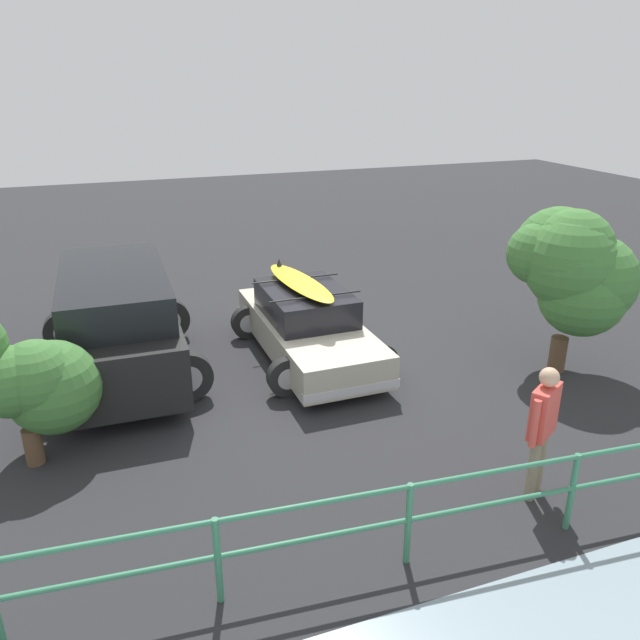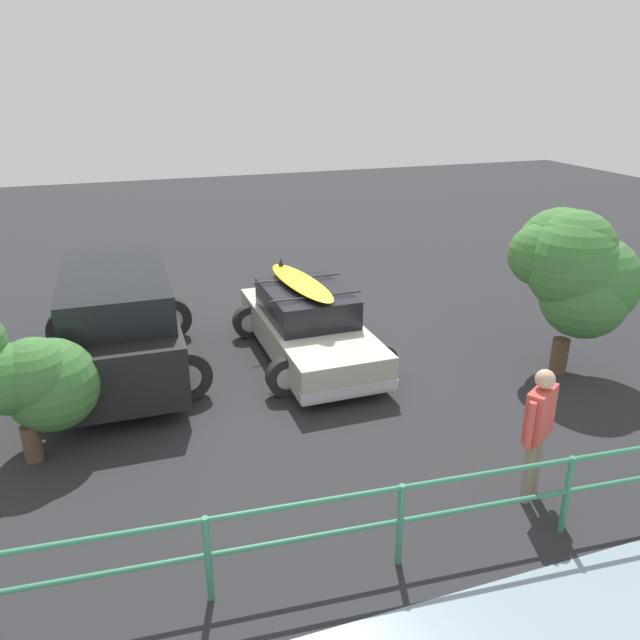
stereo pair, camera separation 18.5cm
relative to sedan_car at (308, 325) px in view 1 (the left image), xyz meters
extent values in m
cube|color=#28282B|center=(0.00, 0.27, -0.61)|extent=(44.00, 44.00, 0.02)
cube|color=#B7B29E|center=(0.00, 0.05, -0.14)|extent=(1.62, 4.05, 0.57)
cube|color=black|center=(0.00, -0.11, 0.40)|extent=(1.41, 1.95, 0.51)
cube|color=silver|center=(-0.02, 2.03, -0.30)|extent=(1.62, 0.11, 0.14)
cube|color=silver|center=(0.02, -1.93, -0.30)|extent=(1.62, 0.11, 0.14)
cylinder|color=black|center=(-0.82, 1.29, -0.28)|extent=(0.65, 0.18, 0.65)
cylinder|color=#B7B7BC|center=(-0.82, 1.29, -0.28)|extent=(0.36, 0.19, 0.36)
cylinder|color=black|center=(0.80, 1.31, -0.28)|extent=(0.65, 0.18, 0.65)
cylinder|color=#B7B7BC|center=(0.80, 1.31, -0.28)|extent=(0.36, 0.19, 0.36)
cylinder|color=black|center=(-0.80, -1.21, -0.28)|extent=(0.65, 0.18, 0.65)
cylinder|color=#B7B7BC|center=(-0.80, -1.21, -0.28)|extent=(0.36, 0.19, 0.36)
cylinder|color=black|center=(0.82, -1.20, -0.28)|extent=(0.65, 0.18, 0.65)
cylinder|color=#B7B7BC|center=(0.82, -1.20, -0.28)|extent=(0.36, 0.19, 0.36)
cylinder|color=black|center=(-0.01, 0.42, 0.69)|extent=(1.66, 0.05, 0.03)
cylinder|color=black|center=(0.00, -0.65, 0.69)|extent=(1.66, 0.05, 0.03)
ellipsoid|color=yellow|center=(0.05, -0.25, 0.75)|extent=(0.82, 2.49, 0.09)
cone|color=black|center=(0.15, -1.22, 0.86)|extent=(0.10, 0.10, 0.14)
cube|color=black|center=(3.22, -0.40, 0.15)|extent=(1.87, 4.35, 0.98)
cube|color=black|center=(3.22, -0.40, 0.94)|extent=(1.71, 3.39, 0.61)
cylinder|color=black|center=(3.19, -2.66, 0.25)|extent=(0.74, 0.19, 0.73)
cylinder|color=black|center=(2.32, 0.91, -0.20)|extent=(0.81, 0.22, 0.81)
cylinder|color=#B7B7BC|center=(2.32, 0.91, -0.20)|extent=(0.45, 0.23, 0.45)
cylinder|color=black|center=(4.16, 0.88, -0.20)|extent=(0.81, 0.22, 0.81)
cylinder|color=#B7B7BC|center=(4.16, 0.88, -0.20)|extent=(0.45, 0.23, 0.45)
cylinder|color=black|center=(2.28, -1.68, -0.20)|extent=(0.81, 0.22, 0.81)
cylinder|color=#B7B7BC|center=(2.28, -1.68, -0.20)|extent=(0.45, 0.23, 0.45)
cylinder|color=black|center=(4.12, -1.71, -0.20)|extent=(0.81, 0.22, 0.81)
cylinder|color=#B7B7BC|center=(4.12, -1.71, -0.20)|extent=(0.45, 0.23, 0.45)
cylinder|color=gray|center=(-1.39, 4.71, -0.18)|extent=(0.12, 0.12, 0.85)
cylinder|color=gray|center=(-1.19, 4.83, -0.18)|extent=(0.12, 0.12, 0.85)
cube|color=#DB4C42|center=(-1.29, 4.77, 0.56)|extent=(0.52, 0.43, 0.64)
sphere|color=#D6A884|center=(-1.29, 4.77, 1.01)|extent=(0.23, 0.23, 0.23)
cylinder|color=#DB4C42|center=(-1.54, 4.62, 0.54)|extent=(0.09, 0.09, 0.60)
cylinder|color=#DB4C42|center=(-1.04, 4.93, 0.54)|extent=(0.09, 0.09, 0.60)
cylinder|color=#387F5B|center=(-1.26, 5.42, -0.11)|extent=(0.07, 0.07, 0.99)
cylinder|color=#387F5B|center=(0.70, 5.26, -0.11)|extent=(0.07, 0.07, 0.99)
cylinder|color=#387F5B|center=(2.67, 5.11, -0.11)|extent=(0.07, 0.07, 0.99)
cylinder|color=#387F5B|center=(-0.28, 5.34, 0.36)|extent=(9.81, 0.82, 0.06)
cylinder|color=#387F5B|center=(-0.28, 5.34, -0.06)|extent=(9.81, 0.82, 0.06)
cylinder|color=brown|center=(-3.89, 2.04, -0.29)|extent=(0.29, 0.29, 0.62)
sphere|color=#427A38|center=(-3.53, 1.63, 1.43)|extent=(1.04, 1.04, 1.04)
sphere|color=#427A38|center=(-3.95, 1.59, 1.44)|extent=(1.47, 1.47, 1.47)
sphere|color=#427A38|center=(-4.06, 2.20, 0.84)|extent=(1.44, 1.44, 1.44)
sphere|color=#427A38|center=(-4.24, 2.16, 1.06)|extent=(1.50, 1.50, 1.50)
sphere|color=#427A38|center=(-3.88, 2.04, 1.30)|extent=(1.50, 1.50, 1.50)
sphere|color=#427A38|center=(-3.85, 2.02, 1.40)|extent=(1.46, 1.46, 1.46)
sphere|color=#427A38|center=(-3.93, 1.96, 1.53)|extent=(1.36, 1.36, 1.36)
cylinder|color=brown|center=(4.51, 1.95, -0.35)|extent=(0.24, 0.24, 0.51)
sphere|color=#427A38|center=(4.64, 1.88, 0.59)|extent=(0.93, 0.93, 0.93)
sphere|color=#427A38|center=(4.17, 1.70, 0.34)|extent=(1.27, 1.27, 1.27)
sphere|color=#427A38|center=(4.34, 1.84, 0.58)|extent=(1.01, 1.01, 1.01)
camera|label=1|loc=(3.35, 9.86, 4.24)|focal=35.00mm
camera|label=2|loc=(3.18, 9.92, 4.24)|focal=35.00mm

